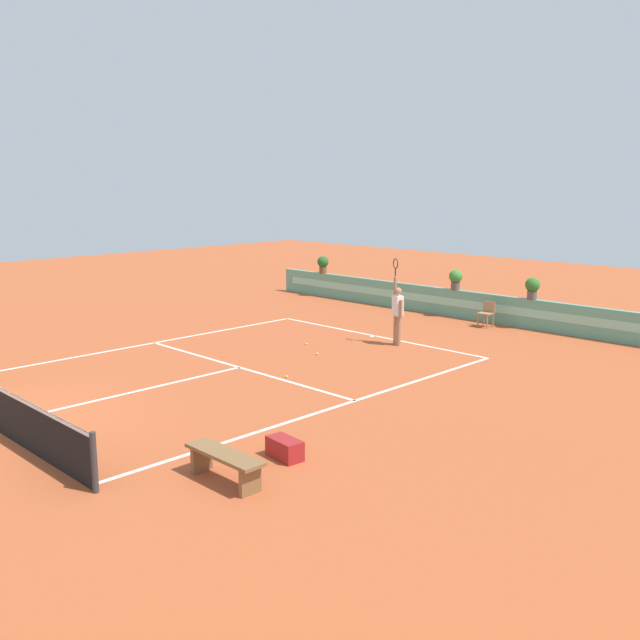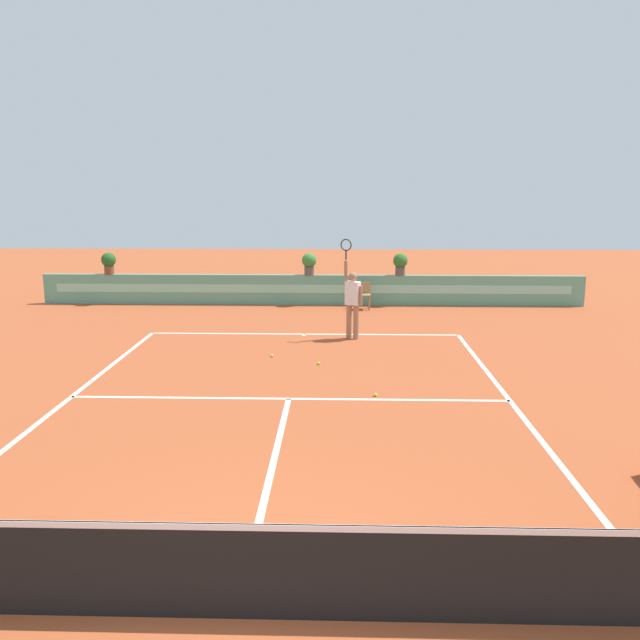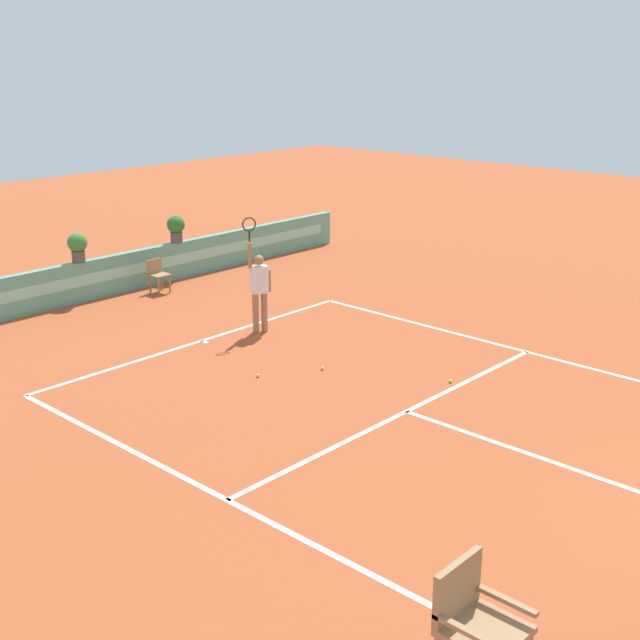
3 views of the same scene
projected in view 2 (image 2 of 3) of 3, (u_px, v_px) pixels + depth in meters
ground_plane at (287, 406)px, 11.98m from camera, size 60.00×60.00×0.00m
court_lines at (290, 393)px, 12.68m from camera, size 8.32×11.94×0.01m
net at (234, 568)px, 6.00m from camera, size 8.92×0.10×1.00m
back_wall_barrier at (311, 290)px, 22.05m from camera, size 18.00×0.21×1.00m
ball_kid_chair at (364, 294)px, 21.29m from camera, size 0.44×0.44×0.85m
tennis_player at (353, 299)px, 17.03m from camera, size 0.57×0.35×2.58m
tennis_ball_near_baseline at (319, 363)px, 14.71m from camera, size 0.07×0.07×0.07m
tennis_ball_mid_court at (375, 395)px, 12.51m from camera, size 0.07×0.07×0.07m
tennis_ball_by_sideline at (272, 356)px, 15.39m from camera, size 0.07×0.07×0.07m
potted_plant_far_left at (109, 262)px, 22.07m from camera, size 0.48×0.48×0.72m
potted_plant_centre at (309, 263)px, 21.87m from camera, size 0.48×0.48×0.72m
potted_plant_right at (400, 263)px, 21.78m from camera, size 0.48×0.48×0.72m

